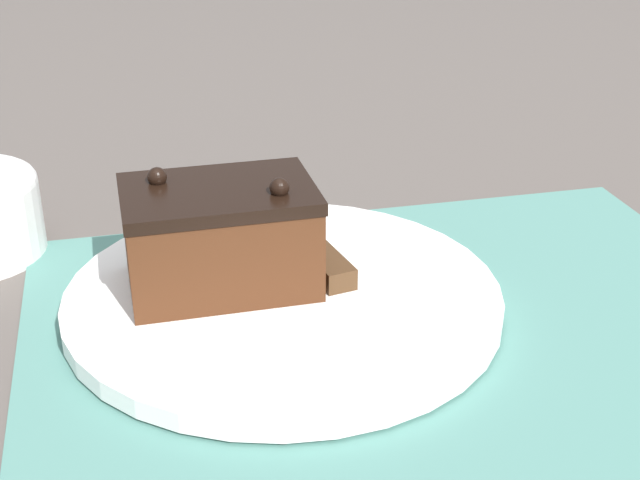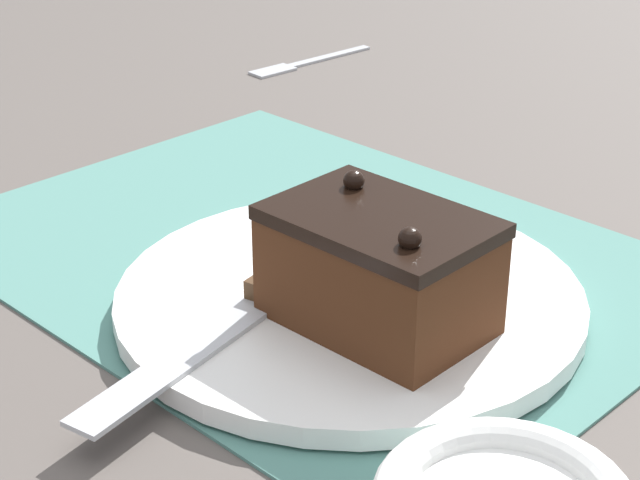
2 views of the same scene
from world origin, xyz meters
The scene contains 6 objects.
ground_plane centered at (0.00, 0.00, 0.00)m, with size 3.00×3.00×0.00m, color #544C47.
placemat_woven centered at (0.00, 0.00, 0.00)m, with size 0.46×0.34×0.00m, color slate.
cake_plate centered at (0.07, -0.03, 0.01)m, with size 0.27×0.27×0.01m.
chocolate_cake centered at (0.10, -0.05, 0.05)m, with size 0.12×0.08×0.07m.
serving_knife centered at (0.05, -0.09, 0.02)m, with size 0.06×0.21×0.01m.
dessert_fork centered at (-0.31, 0.30, 0.00)m, with size 0.03×0.15×0.01m.
Camera 2 is at (0.44, -0.43, 0.32)m, focal length 60.00 mm.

